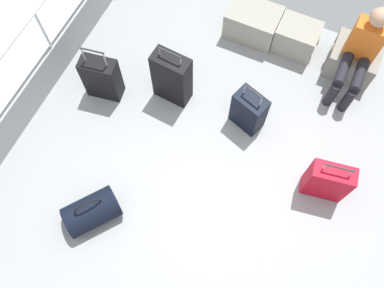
{
  "coord_description": "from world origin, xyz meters",
  "views": [
    {
      "loc": [
        0.42,
        -1.21,
        4.26
      ],
      "look_at": [
        -0.29,
        0.35,
        0.25
      ],
      "focal_mm": 38.87,
      "sensor_mm": 36.0,
      "label": 1
    }
  ],
  "objects_px": {
    "passenger_seated": "(361,52)",
    "suitcase_4": "(102,78)",
    "suitcase_2": "(327,181)",
    "cargo_crate_0": "(253,23)",
    "suitcase_3": "(172,78)",
    "suitcase_1": "(249,111)",
    "cargo_crate_1": "(297,38)",
    "duffel_bag": "(92,212)",
    "cargo_crate_2": "(353,60)"
  },
  "relations": [
    {
      "from": "suitcase_3",
      "to": "duffel_bag",
      "type": "relative_size",
      "value": 1.34
    },
    {
      "from": "cargo_crate_1",
      "to": "suitcase_3",
      "type": "bearing_deg",
      "value": -131.05
    },
    {
      "from": "cargo_crate_2",
      "to": "passenger_seated",
      "type": "height_order",
      "value": "passenger_seated"
    },
    {
      "from": "passenger_seated",
      "to": "suitcase_1",
      "type": "bearing_deg",
      "value": -130.75
    },
    {
      "from": "passenger_seated",
      "to": "suitcase_1",
      "type": "height_order",
      "value": "passenger_seated"
    },
    {
      "from": "cargo_crate_1",
      "to": "suitcase_4",
      "type": "relative_size",
      "value": 0.64
    },
    {
      "from": "cargo_crate_0",
      "to": "duffel_bag",
      "type": "xyz_separation_m",
      "value": [
        -0.62,
        -2.85,
        -0.03
      ]
    },
    {
      "from": "cargo_crate_0",
      "to": "cargo_crate_2",
      "type": "height_order",
      "value": "cargo_crate_0"
    },
    {
      "from": "duffel_bag",
      "to": "suitcase_3",
      "type": "bearing_deg",
      "value": 86.08
    },
    {
      "from": "cargo_crate_0",
      "to": "suitcase_3",
      "type": "distance_m",
      "value": 1.32
    },
    {
      "from": "cargo_crate_0",
      "to": "suitcase_1",
      "type": "height_order",
      "value": "suitcase_1"
    },
    {
      "from": "suitcase_1",
      "to": "duffel_bag",
      "type": "height_order",
      "value": "suitcase_1"
    },
    {
      "from": "cargo_crate_1",
      "to": "suitcase_1",
      "type": "xyz_separation_m",
      "value": [
        -0.15,
        -1.2,
        0.07
      ]
    },
    {
      "from": "cargo_crate_2",
      "to": "suitcase_4",
      "type": "xyz_separation_m",
      "value": [
        -2.5,
        -1.49,
        0.11
      ]
    },
    {
      "from": "suitcase_1",
      "to": "suitcase_4",
      "type": "distance_m",
      "value": 1.67
    },
    {
      "from": "cargo_crate_0",
      "to": "passenger_seated",
      "type": "xyz_separation_m",
      "value": [
        1.26,
        -0.19,
        0.37
      ]
    },
    {
      "from": "cargo_crate_0",
      "to": "cargo_crate_2",
      "type": "xyz_separation_m",
      "value": [
        1.26,
        -0.01,
        -0.01
      ]
    },
    {
      "from": "cargo_crate_2",
      "to": "duffel_bag",
      "type": "height_order",
      "value": "duffel_bag"
    },
    {
      "from": "suitcase_2",
      "to": "suitcase_1",
      "type": "bearing_deg",
      "value": 157.2
    },
    {
      "from": "cargo_crate_1",
      "to": "suitcase_4",
      "type": "height_order",
      "value": "suitcase_4"
    },
    {
      "from": "cargo_crate_1",
      "to": "suitcase_1",
      "type": "distance_m",
      "value": 1.21
    },
    {
      "from": "passenger_seated",
      "to": "suitcase_3",
      "type": "distance_m",
      "value": 2.05
    },
    {
      "from": "suitcase_2",
      "to": "suitcase_3",
      "type": "distance_m",
      "value": 1.96
    },
    {
      "from": "suitcase_4",
      "to": "duffel_bag",
      "type": "distance_m",
      "value": 1.49
    },
    {
      "from": "cargo_crate_1",
      "to": "duffel_bag",
      "type": "bearing_deg",
      "value": -112.33
    },
    {
      "from": "cargo_crate_2",
      "to": "suitcase_2",
      "type": "relative_size",
      "value": 0.84
    },
    {
      "from": "cargo_crate_2",
      "to": "suitcase_2",
      "type": "bearing_deg",
      "value": -84.46
    },
    {
      "from": "suitcase_2",
      "to": "suitcase_3",
      "type": "relative_size",
      "value": 0.82
    },
    {
      "from": "suitcase_2",
      "to": "cargo_crate_1",
      "type": "bearing_deg",
      "value": 117.89
    },
    {
      "from": "passenger_seated",
      "to": "suitcase_4",
      "type": "relative_size",
      "value": 1.32
    },
    {
      "from": "suitcase_2",
      "to": "suitcase_3",
      "type": "bearing_deg",
      "value": 168.21
    },
    {
      "from": "suitcase_4",
      "to": "suitcase_3",
      "type": "bearing_deg",
      "value": 21.76
    },
    {
      "from": "suitcase_2",
      "to": "cargo_crate_2",
      "type": "bearing_deg",
      "value": 95.54
    },
    {
      "from": "cargo_crate_1",
      "to": "cargo_crate_0",
      "type": "bearing_deg",
      "value": -179.15
    },
    {
      "from": "passenger_seated",
      "to": "duffel_bag",
      "type": "height_order",
      "value": "passenger_seated"
    },
    {
      "from": "cargo_crate_1",
      "to": "suitcase_1",
      "type": "height_order",
      "value": "suitcase_1"
    },
    {
      "from": "passenger_seated",
      "to": "suitcase_2",
      "type": "relative_size",
      "value": 1.58
    },
    {
      "from": "suitcase_1",
      "to": "cargo_crate_1",
      "type": "bearing_deg",
      "value": 82.63
    },
    {
      "from": "suitcase_1",
      "to": "suitcase_3",
      "type": "xyz_separation_m",
      "value": [
        -0.91,
        -0.02,
        0.1
      ]
    },
    {
      "from": "suitcase_2",
      "to": "suitcase_4",
      "type": "bearing_deg",
      "value": 177.64
    },
    {
      "from": "cargo_crate_1",
      "to": "cargo_crate_2",
      "type": "xyz_separation_m",
      "value": [
        0.7,
        -0.02,
        -0.0
      ]
    },
    {
      "from": "passenger_seated",
      "to": "suitcase_4",
      "type": "distance_m",
      "value": 2.83
    },
    {
      "from": "suitcase_1",
      "to": "suitcase_2",
      "type": "relative_size",
      "value": 0.99
    },
    {
      "from": "suitcase_3",
      "to": "duffel_bag",
      "type": "xyz_separation_m",
      "value": [
        -0.11,
        -1.64,
        -0.19
      ]
    },
    {
      "from": "cargo_crate_0",
      "to": "suitcase_3",
      "type": "height_order",
      "value": "suitcase_3"
    },
    {
      "from": "cargo_crate_2",
      "to": "cargo_crate_1",
      "type": "bearing_deg",
      "value": 178.34
    },
    {
      "from": "passenger_seated",
      "to": "suitcase_4",
      "type": "height_order",
      "value": "passenger_seated"
    },
    {
      "from": "cargo_crate_0",
      "to": "cargo_crate_2",
      "type": "bearing_deg",
      "value": -0.55
    },
    {
      "from": "cargo_crate_2",
      "to": "suitcase_2",
      "type": "xyz_separation_m",
      "value": [
        0.16,
        -1.6,
        0.09
      ]
    },
    {
      "from": "cargo_crate_0",
      "to": "suitcase_4",
      "type": "xyz_separation_m",
      "value": [
        -1.23,
        -1.5,
        0.1
      ]
    }
  ]
}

